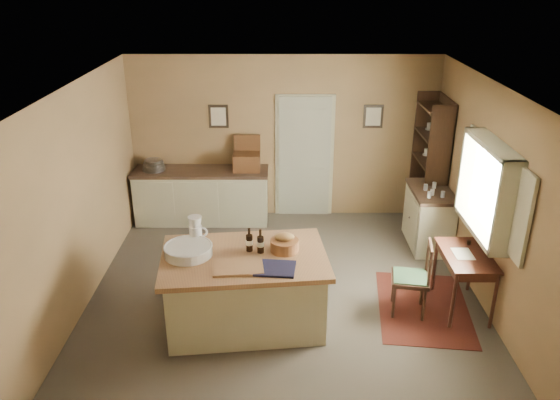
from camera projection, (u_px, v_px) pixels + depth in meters
The scene contains 16 objects.
ground at pixel (284, 291), 7.20m from camera, with size 5.00×5.00×0.00m, color brown.
wall_back at pixel (283, 138), 8.96m from camera, with size 5.00×0.10×2.70m, color #9B774C.
wall_front at pixel (286, 319), 4.37m from camera, with size 5.00×0.10×2.70m, color #9B774C.
wall_left at pixel (80, 197), 6.67m from camera, with size 0.10×5.00×2.70m, color #9B774C.
wall_right at pixel (489, 197), 6.66m from camera, with size 0.10×5.00×2.70m, color #9B774C.
ceiling at pixel (285, 87), 6.13m from camera, with size 5.00×5.00×0.00m, color silver.
door at pixel (304, 156), 9.05m from camera, with size 0.97×0.06×2.11m, color #A9AA93.
framed_prints at pixel (296, 116), 8.80m from camera, with size 2.82×0.02×0.38m.
window at pixel (491, 188), 6.40m from camera, with size 0.25×1.99×1.12m.
work_island at pixel (244, 288), 6.40m from camera, with size 2.01×1.42×1.20m.
sideboard at pixel (203, 194), 9.03m from camera, with size 2.20×0.62×1.18m.
rug at pixel (423, 307), 6.86m from camera, with size 1.10×1.60×0.01m, color #521713.
writing_desk at pixel (466, 261), 6.60m from camera, with size 0.56×0.91×0.82m.
desk_chair at pixel (410, 279), 6.60m from camera, with size 0.44×0.44×0.93m, color black, non-canonical shape.
right_cabinet at pixel (429, 217), 8.25m from camera, with size 0.57×1.03×0.99m.
shelving_unit at pixel (432, 165), 8.61m from camera, with size 0.36×0.96×2.13m.
Camera 1 is at (-0.04, -6.14, 3.95)m, focal length 35.00 mm.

